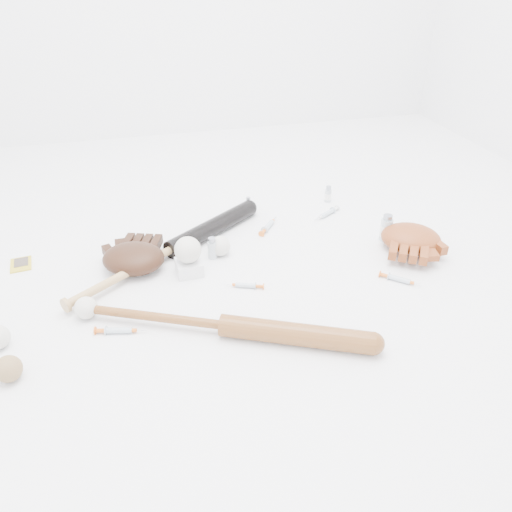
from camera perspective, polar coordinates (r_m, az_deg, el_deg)
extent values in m
plane|color=white|center=(1.59, -1.29, -2.36)|extent=(3.00, 3.00, 0.00)
cube|color=gold|center=(1.82, -25.28, -0.88)|extent=(0.07, 0.10, 0.00)
cube|color=white|center=(1.61, -7.64, -1.27)|extent=(0.08, 0.08, 0.04)
sphere|color=beige|center=(1.58, -7.81, 0.70)|extent=(0.08, 0.08, 0.08)
sphere|color=beige|center=(1.69, -4.12, 1.16)|extent=(0.07, 0.07, 0.07)
sphere|color=beige|center=(1.49, -18.85, -5.63)|extent=(0.06, 0.06, 0.06)
sphere|color=olive|center=(1.36, -26.47, -11.47)|extent=(0.07, 0.07, 0.07)
cylinder|color=#B0BBC1|center=(2.08, 8.24, 7.04)|extent=(0.03, 0.03, 0.07)
cylinder|color=#B0BBC1|center=(1.98, -0.89, 5.94)|extent=(0.02, 0.02, 0.06)
cylinder|color=#B0BBC1|center=(1.67, -5.03, 0.92)|extent=(0.03, 0.03, 0.08)
cylinder|color=#B0BBC1|center=(1.83, 14.67, 3.17)|extent=(0.04, 0.04, 0.10)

